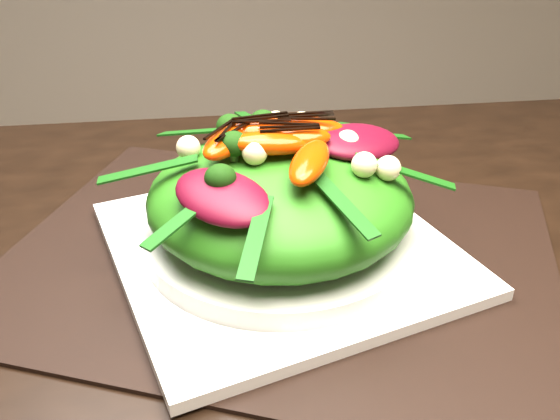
{
  "coord_description": "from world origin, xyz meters",
  "views": [
    {
      "loc": [
        0.02,
        -0.32,
        1.04
      ],
      "look_at": [
        0.07,
        0.1,
        0.8
      ],
      "focal_mm": 38.0,
      "sensor_mm": 36.0,
      "label": 1
    }
  ],
  "objects": [
    {
      "name": "dining_table",
      "position": [
        0.0,
        0.0,
        0.73
      ],
      "size": [
        1.6,
        0.9,
        0.75
      ],
      "primitive_type": "cube",
      "color": "black",
      "rests_on": "floor"
    },
    {
      "name": "placemat",
      "position": [
        0.07,
        0.1,
        0.75
      ],
      "size": [
        0.56,
        0.5,
        0.0
      ],
      "primitive_type": "cube",
      "rotation": [
        0.0,
        0.0,
        -0.39
      ],
      "color": "black",
      "rests_on": "dining_table"
    },
    {
      "name": "plate_base",
      "position": [
        0.07,
        0.1,
        0.76
      ],
      "size": [
        0.34,
        0.34,
        0.01
      ],
      "primitive_type": "cube",
      "rotation": [
        0.0,
        0.0,
        0.3
      ],
      "color": "white",
      "rests_on": "placemat"
    },
    {
      "name": "salad_bowl",
      "position": [
        0.07,
        0.1,
        0.77
      ],
      "size": [
        0.23,
        0.23,
        0.02
      ],
      "primitive_type": "cylinder",
      "rotation": [
        0.0,
        0.0,
        0.0
      ],
      "color": "silver",
      "rests_on": "plate_base"
    },
    {
      "name": "lettuce_mound",
      "position": [
        0.07,
        0.1,
        0.81
      ],
      "size": [
        0.25,
        0.25,
        0.08
      ],
      "primitive_type": "ellipsoid",
      "rotation": [
        0.0,
        0.0,
        -0.17
      ],
      "color": "#2C7014",
      "rests_on": "salad_bowl"
    },
    {
      "name": "radicchio_leaf",
      "position": [
        0.14,
        0.12,
        0.85
      ],
      "size": [
        0.09,
        0.08,
        0.02
      ],
      "primitive_type": "ellipsoid",
      "rotation": [
        0.0,
        0.0,
        0.41
      ],
      "color": "#4A0716",
      "rests_on": "lettuce_mound"
    },
    {
      "name": "orange_segment",
      "position": [
        0.07,
        0.13,
        0.86
      ],
      "size": [
        0.07,
        0.06,
        0.02
      ],
      "primitive_type": "ellipsoid",
      "rotation": [
        0.0,
        0.0,
        0.58
      ],
      "color": "red",
      "rests_on": "lettuce_mound"
    },
    {
      "name": "broccoli_floret",
      "position": [
        0.03,
        0.13,
        0.86
      ],
      "size": [
        0.04,
        0.04,
        0.03
      ],
      "primitive_type": "sphere",
      "rotation": [
        0.0,
        0.0,
        -0.14
      ],
      "color": "#0D3609",
      "rests_on": "lettuce_mound"
    },
    {
      "name": "macadamia_nut",
      "position": [
        0.1,
        0.06,
        0.85
      ],
      "size": [
        0.03,
        0.03,
        0.02
      ],
      "primitive_type": "sphere",
      "rotation": [
        0.0,
        0.0,
        0.33
      ],
      "color": "beige",
      "rests_on": "lettuce_mound"
    },
    {
      "name": "balsamic_drizzle",
      "position": [
        0.07,
        0.13,
        0.86
      ],
      "size": [
        0.04,
        0.03,
        0.0
      ],
      "primitive_type": "cube",
      "rotation": [
        0.0,
        0.0,
        0.58
      ],
      "color": "black",
      "rests_on": "orange_segment"
    }
  ]
}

